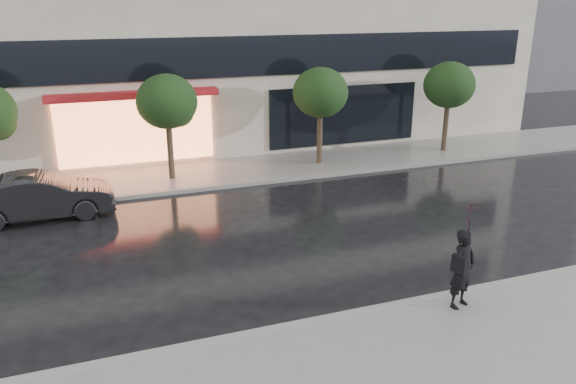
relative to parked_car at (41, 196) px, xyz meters
name	(u,v)px	position (x,y,z in m)	size (l,w,h in m)	color
ground	(367,290)	(7.39, -7.56, -0.72)	(120.00, 120.00, 0.00)	black
sidewalk_near	(449,369)	(7.39, -10.81, -0.66)	(60.00, 4.50, 0.12)	slate
sidewalk_far	(247,170)	(7.39, 2.69, -0.66)	(60.00, 3.50, 0.12)	slate
curb_near	(388,308)	(7.39, -8.56, -0.65)	(60.00, 0.25, 0.14)	gray
curb_far	(260,182)	(7.39, 0.94, -0.65)	(60.00, 0.25, 0.14)	gray
tree_mid_west	(169,103)	(4.45, 2.47, 2.21)	(2.20, 2.20, 3.99)	#33261C
tree_mid_east	(321,94)	(10.45, 2.47, 2.21)	(2.20, 2.20, 3.99)	#33261C
tree_far_east	(450,87)	(16.45, 2.47, 2.21)	(2.20, 2.20, 3.99)	#33261C
parked_car	(41,196)	(0.00, 0.00, 0.00)	(1.52, 4.35, 1.43)	black
pedestrian_with_umbrella	(467,243)	(8.90, -9.05, 0.90)	(1.11, 1.12, 2.40)	black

